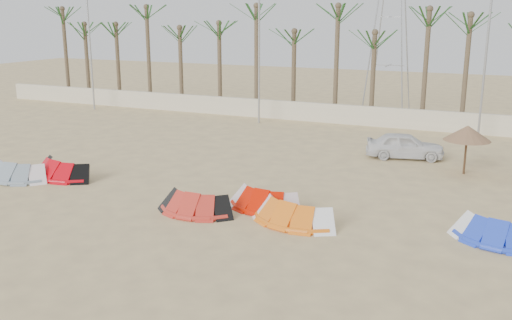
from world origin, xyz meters
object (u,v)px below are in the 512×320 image
at_px(kite_red_right, 267,197).
at_px(kite_orange, 294,210).
at_px(kite_red_mid, 198,201).
at_px(kite_blue, 499,229).
at_px(kite_red_left, 65,167).
at_px(car, 405,146).
at_px(parasol_left, 467,133).
at_px(kite_grey, 19,170).

distance_m(kite_red_right, kite_orange, 1.72).
height_order(kite_red_mid, kite_blue, same).
bearing_deg(kite_blue, kite_red_left, 179.20).
bearing_deg(kite_red_mid, kite_red_right, 33.43).
bearing_deg(car, kite_red_right, 147.43).
bearing_deg(kite_red_mid, parasol_left, 47.77).
distance_m(kite_grey, car, 18.70).
relative_size(kite_grey, kite_red_right, 1.04).
bearing_deg(parasol_left, kite_orange, -119.23).
height_order(kite_blue, car, car).
xyz_separation_m(kite_orange, car, (2.01, 10.92, 0.25)).
distance_m(kite_red_left, kite_red_mid, 8.19).
xyz_separation_m(kite_red_mid, parasol_left, (8.70, 9.58, 1.52)).
distance_m(kite_orange, kite_blue, 6.83).
xyz_separation_m(kite_red_mid, car, (5.65, 11.46, 0.25)).
height_order(kite_orange, kite_blue, same).
bearing_deg(car, kite_blue, -167.91).
bearing_deg(kite_red_right, kite_orange, -31.57).
height_order(kite_grey, kite_red_mid, same).
xyz_separation_m(kite_orange, kite_blue, (6.76, 0.98, -0.00)).
bearing_deg(kite_grey, kite_red_mid, -3.51).
height_order(kite_orange, parasol_left, parasol_left).
relative_size(kite_red_left, kite_red_mid, 1.23).
xyz_separation_m(kite_grey, kite_red_mid, (9.56, -0.59, -0.00)).
xyz_separation_m(kite_red_mid, kite_blue, (10.40, 1.52, 0.00)).
xyz_separation_m(kite_grey, parasol_left, (18.26, 9.00, 1.52)).
relative_size(kite_red_mid, car, 0.77).
relative_size(kite_red_mid, kite_orange, 0.83).
height_order(kite_red_left, kite_blue, same).
bearing_deg(kite_grey, kite_orange, -0.21).
bearing_deg(kite_red_mid, car, 63.77).
distance_m(kite_red_mid, parasol_left, 13.03).
relative_size(kite_orange, car, 0.93).
xyz_separation_m(kite_blue, parasol_left, (-1.70, 8.07, 1.52)).
distance_m(kite_grey, kite_red_left, 1.96).
xyz_separation_m(kite_grey, kite_blue, (19.96, 0.93, -0.00)).
relative_size(kite_red_left, parasol_left, 1.62).
height_order(kite_red_right, kite_blue, same).
bearing_deg(kite_red_right, parasol_left, 51.31).
xyz_separation_m(kite_red_left, kite_blue, (18.40, -0.26, -0.00)).
height_order(kite_red_right, kite_orange, same).
bearing_deg(parasol_left, kite_grey, -153.77).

